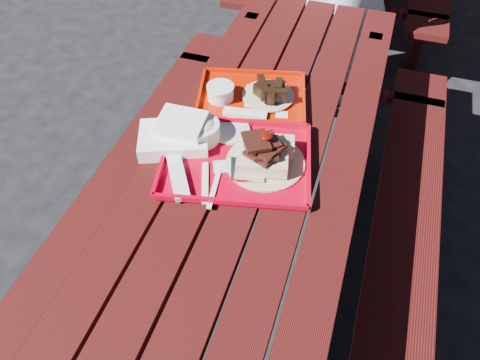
{
  "coord_description": "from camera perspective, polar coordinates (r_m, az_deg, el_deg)",
  "views": [
    {
      "loc": [
        0.3,
        -1.08,
        1.9
      ],
      "look_at": [
        0.0,
        -0.15,
        0.82
      ],
      "focal_mm": 35.0,
      "sensor_mm": 36.0,
      "label": 1
    }
  ],
  "objects": [
    {
      "name": "ground",
      "position": [
        2.21,
        1.23,
        -11.62
      ],
      "size": [
        60.0,
        60.0,
        0.0
      ],
      "primitive_type": "plane",
      "color": "black",
      "rests_on": "ground"
    },
    {
      "name": "white_cloth",
      "position": [
        1.66,
        -7.82,
        5.48
      ],
      "size": [
        0.29,
        0.25,
        0.1
      ],
      "color": "white",
      "rests_on": "picnic_table_near"
    },
    {
      "name": "picnic_table_near",
      "position": [
        1.75,
        1.52,
        -2.25
      ],
      "size": [
        1.41,
        2.4,
        0.75
      ],
      "color": "#430E0C",
      "rests_on": "ground"
    },
    {
      "name": "near_tray",
      "position": [
        1.59,
        -0.44,
        3.58
      ],
      "size": [
        0.58,
        0.49,
        0.16
      ],
      "color": "#B40019",
      "rests_on": "picnic_table_near"
    },
    {
      "name": "far_tray",
      "position": [
        1.85,
        1.2,
        10.23
      ],
      "size": [
        0.48,
        0.41,
        0.07
      ],
      "color": "#B11500",
      "rests_on": "picnic_table_near"
    }
  ]
}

